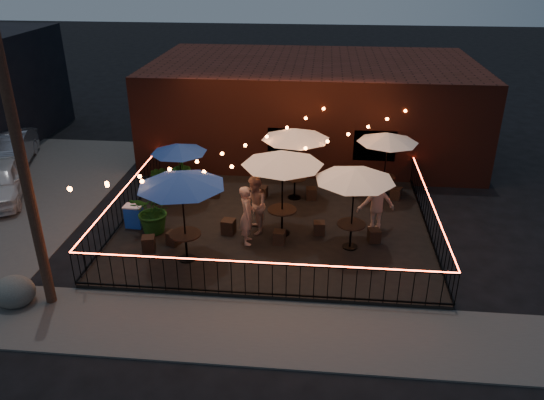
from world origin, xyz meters
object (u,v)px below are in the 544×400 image
at_px(cafe_table_3, 296,135).
at_px(boulder, 14,292).
at_px(cafe_table_1, 179,149).
at_px(cafe_table_5, 388,138).
at_px(cafe_table_2, 283,159).
at_px(utility_pole, 21,160).
at_px(cafe_table_4, 355,175).
at_px(cafe_table_0, 181,181).
at_px(cooler, 134,216).

height_order(cafe_table_3, boulder, cafe_table_3).
xyz_separation_m(cafe_table_1, cafe_table_5, (7.23, 1.23, 0.21)).
relative_size(cafe_table_2, cafe_table_3, 0.98).
height_order(utility_pole, cafe_table_3, utility_pole).
xyz_separation_m(cafe_table_3, cafe_table_5, (3.23, 0.58, -0.22)).
xyz_separation_m(utility_pole, cafe_table_4, (7.87, 3.37, -1.47)).
bearing_deg(utility_pole, cafe_table_1, 72.10).
bearing_deg(cafe_table_5, utility_pole, -141.45).
height_order(cafe_table_1, cafe_table_2, cafe_table_2).
distance_m(cafe_table_4, boulder, 9.67).
height_order(cafe_table_0, cafe_table_1, cafe_table_0).
distance_m(cafe_table_2, cafe_table_4, 2.24).
distance_m(cafe_table_0, cafe_table_4, 4.92).
relative_size(cafe_table_0, cooler, 3.79).
bearing_deg(cooler, utility_pole, -98.74).
bearing_deg(cafe_table_2, cafe_table_0, -145.48).
distance_m(cafe_table_0, boulder, 5.15).
height_order(utility_pole, cafe_table_0, utility_pole).
distance_m(cafe_table_0, cafe_table_3, 5.38).
distance_m(cafe_table_3, cafe_table_4, 3.87).
relative_size(utility_pole, cooler, 10.51).
bearing_deg(cafe_table_1, cafe_table_4, -24.83).
distance_m(cafe_table_2, cafe_table_5, 4.80).
bearing_deg(cafe_table_1, utility_pole, -107.90).
relative_size(cafe_table_1, cooler, 3.36).
bearing_deg(boulder, cafe_table_0, 31.00).
bearing_deg(boulder, cafe_table_4, 22.06).
bearing_deg(cafe_table_0, cafe_table_4, 13.68).
bearing_deg(cafe_table_4, cafe_table_5, 71.39).
bearing_deg(cafe_table_1, cafe_table_2, -28.86).
bearing_deg(cafe_table_2, cafe_table_4, -17.06).
xyz_separation_m(cafe_table_2, cooler, (-4.83, -0.00, -2.14)).
xyz_separation_m(cafe_table_5, cooler, (-8.30, -3.31, -1.81)).
bearing_deg(cooler, cafe_table_2, 3.89).
relative_size(cafe_table_2, cooler, 3.66).
xyz_separation_m(cafe_table_3, cooler, (-5.07, -2.72, -2.03)).
bearing_deg(utility_pole, cafe_table_0, 35.57).
bearing_deg(boulder, cafe_table_1, 65.61).
relative_size(cafe_table_0, cafe_table_1, 1.13).
relative_size(cafe_table_5, cooler, 3.15).
xyz_separation_m(utility_pole, cafe_table_5, (9.20, 7.33, -1.66)).
bearing_deg(cafe_table_5, cafe_table_3, -169.75).
height_order(cafe_table_1, cooler, cafe_table_1).
distance_m(cafe_table_0, cooler, 3.55).
relative_size(utility_pole, boulder, 8.07).
xyz_separation_m(cafe_table_0, cafe_table_4, (4.78, 1.16, -0.13)).
bearing_deg(boulder, utility_pole, 11.17).
bearing_deg(cafe_table_2, utility_pole, -144.91).
bearing_deg(cafe_table_0, cafe_table_3, 57.58).
xyz_separation_m(cafe_table_0, cooler, (-2.19, 1.82, -2.12)).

